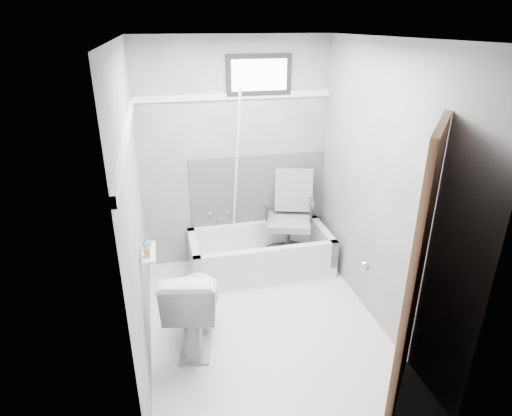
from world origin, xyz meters
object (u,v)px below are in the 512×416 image
object	(u,v)px
bathtub	(261,252)
toilet	(194,303)
soap_bottle_a	(147,250)
soap_bottle_b	(147,242)
office_chair	(289,216)
door	(482,301)

from	to	relation	value
bathtub	toilet	distance (m)	1.28
soap_bottle_a	soap_bottle_b	bearing A→B (deg)	90.00
office_chair	soap_bottle_a	size ratio (longest dim) A/B	9.08
bathtub	door	xyz separation A→B (m)	(0.79, -2.21, 0.79)
door	soap_bottle_b	distance (m)	2.30
office_chair	soap_bottle_a	distance (m)	1.88
office_chair	soap_bottle_b	size ratio (longest dim) A/B	10.12
office_chair	door	size ratio (longest dim) A/B	0.46
bathtub	soap_bottle_a	size ratio (longest dim) A/B	14.68
bathtub	soap_bottle_b	distance (m)	1.65
door	soap_bottle_a	xyz separation A→B (m)	(-1.92, 1.13, -0.03)
bathtub	soap_bottle_a	xyz separation A→B (m)	(-1.13, -1.08, 0.76)
soap_bottle_b	door	bearing A→B (deg)	-33.56
office_chair	toilet	xyz separation A→B (m)	(-1.13, -1.03, -0.21)
toilet	soap_bottle_b	size ratio (longest dim) A/B	8.41
office_chair	soap_bottle_b	distance (m)	1.79
soap_bottle_a	soap_bottle_b	world-z (taller)	soap_bottle_a
soap_bottle_b	office_chair	bearing A→B (deg)	34.20
toilet	soap_bottle_b	xyz separation A→B (m)	(-0.32, 0.04, 0.58)
bathtub	door	world-z (taller)	door
bathtub	toilet	world-z (taller)	toilet
soap_bottle_a	office_chair	bearing A→B (deg)	37.82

